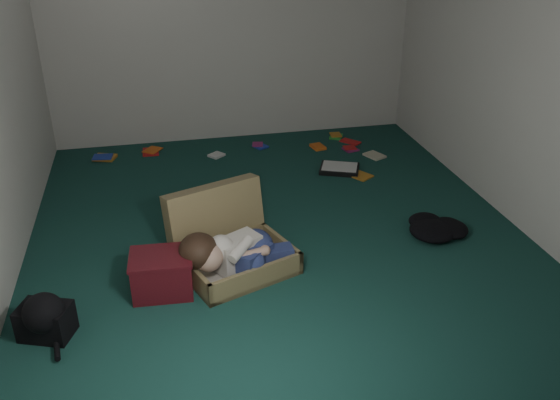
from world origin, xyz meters
name	(u,v)px	position (x,y,z in m)	size (l,w,h in m)	color
floor	(276,229)	(0.00, 0.00, 0.00)	(4.50, 4.50, 0.00)	#164038
wall_back	(232,22)	(0.00, 2.25, 1.30)	(4.50, 4.50, 0.00)	silver
wall_front	(391,220)	(0.00, -2.25, 1.30)	(4.50, 4.50, 0.00)	silver
wall_right	(518,63)	(2.00, 0.00, 1.30)	(4.50, 4.50, 0.00)	silver
suitcase	(229,243)	(-0.46, -0.42, 0.17)	(0.99, 0.97, 0.57)	olive
person	(235,252)	(-0.44, -0.62, 0.22)	(0.86, 0.44, 0.35)	silver
maroon_bin	(162,274)	(-0.96, -0.69, 0.15)	(0.45, 0.36, 0.30)	#4C0F16
backpack	(45,320)	(-1.70, -1.01, 0.12)	(0.39, 0.32, 0.24)	black
clothing_pile	(437,226)	(1.29, -0.34, 0.06)	(0.39, 0.32, 0.12)	black
paper_tray	(339,169)	(0.88, 1.03, 0.03)	(0.47, 0.42, 0.05)	black
book_scatter	(283,151)	(0.43, 1.65, 0.01)	(3.01, 1.30, 0.02)	orange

